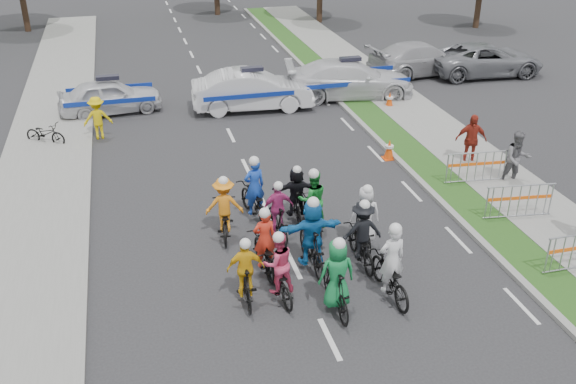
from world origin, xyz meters
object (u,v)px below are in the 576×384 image
object	(u,v)px
barrier_2	(476,168)
cone_0	(389,149)
police_car_1	(252,90)
parked_bike	(45,134)
rider_0	(390,272)
civilian_sedan	(421,58)
police_car_0	(110,96)
police_car_2	(349,79)
rider_6	(264,250)
barrier_1	(519,203)
spectator_2	(471,140)
civilian_suv	(486,59)
rider_9	(278,215)
rider_12	(254,198)
rider_7	(364,222)
rider_3	(246,277)
rider_4	(361,239)
spectator_1	(517,159)
cone_1	(389,100)
rider_5	(312,238)
rider_1	(336,282)
rider_8	(312,208)
rider_2	(278,273)
rider_10	(224,213)
marshal_hiviz	(98,118)
rider_11	(296,196)

from	to	relation	value
barrier_2	cone_0	xyz separation A→B (m)	(-1.82, 2.57, -0.22)
police_car_1	parked_bike	world-z (taller)	police_car_1
rider_0	civilian_sedan	size ratio (longest dim) A/B	0.37
police_car_0	police_car_2	bearing A→B (deg)	-100.27
barrier_2	civilian_sedan	bearing A→B (deg)	73.03
rider_6	barrier_1	distance (m)	7.49
spectator_2	civilian_suv	bearing A→B (deg)	72.83
rider_9	spectator_2	distance (m)	7.92
rider_12	barrier_2	distance (m)	7.15
rider_9	civilian_suv	xyz separation A→B (m)	(13.25, 12.24, 0.10)
rider_7	barrier_2	bearing A→B (deg)	-142.85
police_car_0	rider_9	bearing A→B (deg)	-166.60
rider_3	civilian_sedan	world-z (taller)	rider_3
police_car_1	civilian_sedan	bearing A→B (deg)	-67.60
rider_9	barrier_1	xyz separation A→B (m)	(6.75, -0.84, -0.10)
spectator_2	civilian_sedan	bearing A→B (deg)	89.18
rider_4	spectator_2	size ratio (longest dim) A/B	1.04
rider_3	barrier_2	xyz separation A→B (m)	(8.14, 4.15, -0.10)
rider_7	spectator_1	size ratio (longest dim) A/B	1.03
cone_1	parked_bike	world-z (taller)	parked_bike
police_car_0	spectator_1	bearing A→B (deg)	-136.65
rider_5	rider_9	world-z (taller)	rider_5
barrier_1	rider_1	bearing A→B (deg)	-157.32
rider_12	cone_0	bearing A→B (deg)	-162.93
rider_9	rider_8	bearing A→B (deg)	178.08
civilian_sedan	spectator_1	bearing A→B (deg)	159.84
rider_2	cone_1	bearing A→B (deg)	-130.09
police_car_1	barrier_1	xyz separation A→B (m)	(5.30, -11.08, -0.25)
rider_3	spectator_2	size ratio (longest dim) A/B	0.96
rider_4	police_car_1	world-z (taller)	rider_4
rider_0	cone_0	distance (m)	7.99
rider_9	rider_10	xyz separation A→B (m)	(-1.37, 0.41, 0.05)
spectator_2	barrier_1	distance (m)	3.89
barrier_1	civilian_suv	bearing A→B (deg)	63.58
rider_9	barrier_2	size ratio (longest dim) A/B	0.85
rider_6	rider_10	size ratio (longest dim) A/B	0.98
rider_0	rider_12	distance (m)	4.97
rider_10	civilian_sedan	world-z (taller)	rider_10
rider_8	rider_1	bearing A→B (deg)	84.64
civilian_sedan	parked_bike	world-z (taller)	civilian_sedan
rider_1	barrier_1	xyz separation A→B (m)	(6.26, 2.62, -0.19)
spectator_1	marshal_hiviz	bearing A→B (deg)	158.29
rider_3	police_car_2	xyz separation A→B (m)	(7.21, 13.34, 0.14)
barrier_2	police_car_0	bearing A→B (deg)	138.33
rider_7	rider_5	bearing A→B (deg)	29.13
rider_2	rider_7	size ratio (longest dim) A/B	0.98
rider_4	marshal_hiviz	distance (m)	12.14
spectator_1	marshal_hiviz	size ratio (longest dim) A/B	1.12
rider_11	rider_2	bearing A→B (deg)	73.97
civilian_sedan	rider_12	bearing A→B (deg)	129.22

